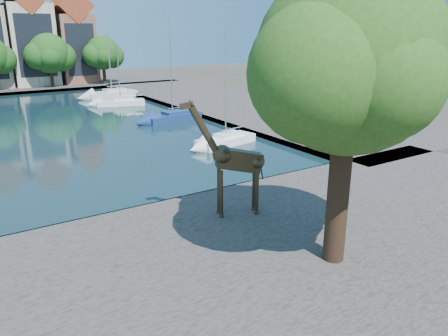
# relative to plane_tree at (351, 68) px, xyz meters

# --- Properties ---
(ground) EXTENTS (160.00, 160.00, 0.00)m
(ground) POSITION_rel_plane_tree_xyz_m (-7.62, 9.01, -7.67)
(ground) COLOR #38332B
(ground) RESTS_ON ground
(water_basin) EXTENTS (38.00, 50.00, 0.08)m
(water_basin) POSITION_rel_plane_tree_xyz_m (-7.62, 33.01, -7.63)
(water_basin) COLOR black
(water_basin) RESTS_ON ground
(near_quay) EXTENTS (50.00, 14.00, 0.50)m
(near_quay) POSITION_rel_plane_tree_xyz_m (-7.62, 2.01, -7.42)
(near_quay) COLOR #4E4844
(near_quay) RESTS_ON ground
(right_quay) EXTENTS (14.00, 52.00, 0.50)m
(right_quay) POSITION_rel_plane_tree_xyz_m (17.38, 33.01, -7.42)
(right_quay) COLOR #4E4844
(right_quay) RESTS_ON ground
(plane_tree) EXTENTS (8.32, 6.40, 10.62)m
(plane_tree) POSITION_rel_plane_tree_xyz_m (0.00, 0.00, 0.00)
(plane_tree) COLOR #332114
(plane_tree) RESTS_ON near_quay
(townhouse_east_mid) EXTENTS (6.43, 9.18, 16.65)m
(townhouse_east_mid) POSITION_rel_plane_tree_xyz_m (0.88, 64.99, 0.43)
(townhouse_east_mid) COLOR beige
(townhouse_east_mid) RESTS_ON far_quay
(townhouse_east_end) EXTENTS (5.44, 9.18, 14.43)m
(townhouse_east_end) POSITION_rel_plane_tree_xyz_m (7.38, 64.99, -0.56)
(townhouse_east_end) COLOR brown
(townhouse_east_end) RESTS_ON far_quay
(far_tree_east) EXTENTS (7.54, 5.80, 7.84)m
(far_tree_east) POSITION_rel_plane_tree_xyz_m (2.49, 59.50, -2.43)
(far_tree_east) COLOR #332114
(far_tree_east) RESTS_ON far_quay
(far_tree_far_east) EXTENTS (6.76, 5.20, 7.36)m
(far_tree_far_east) POSITION_rel_plane_tree_xyz_m (10.48, 59.50, -2.60)
(far_tree_far_east) COLOR #332114
(far_tree_far_east) RESTS_ON far_quay
(giraffe_statue) EXTENTS (3.72, 1.62, 5.45)m
(giraffe_statue) POSITION_rel_plane_tree_xyz_m (-1.00, 5.62, -4.49)
(giraffe_statue) COLOR #342A1A
(giraffe_statue) RESTS_ON near_quay
(sailboat_right_a) EXTENTS (5.37, 2.77, 10.31)m
(sailboat_right_a) POSITION_rel_plane_tree_xyz_m (6.62, 18.03, -7.07)
(sailboat_right_a) COLOR white
(sailboat_right_a) RESTS_ON water_basin
(sailboat_right_b) EXTENTS (6.23, 2.92, 10.00)m
(sailboat_right_b) POSITION_rel_plane_tree_xyz_m (7.38, 29.03, -7.08)
(sailboat_right_b) COLOR navy
(sailboat_right_b) RESTS_ON water_basin
(sailboat_right_c) EXTENTS (5.89, 3.47, 7.48)m
(sailboat_right_c) POSITION_rel_plane_tree_xyz_m (6.17, 40.67, -7.13)
(sailboat_right_c) COLOR white
(sailboat_right_c) RESTS_ON water_basin
(sailboat_right_d) EXTENTS (6.68, 2.72, 8.70)m
(sailboat_right_d) POSITION_rel_plane_tree_xyz_m (7.38, 47.41, -7.00)
(sailboat_right_d) COLOR silver
(sailboat_right_d) RESTS_ON water_basin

